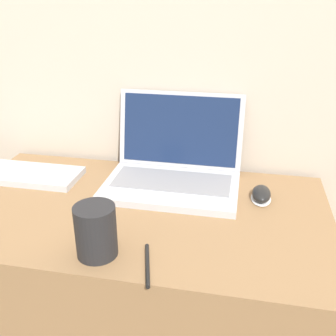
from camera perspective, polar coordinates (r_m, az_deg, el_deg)
name	(u,v)px	position (r m, az deg, el deg)	size (l,w,h in m)	color
desk	(140,310)	(1.27, -4.09, -19.92)	(1.01, 0.57, 0.72)	#936D47
laptop	(174,166)	(1.16, 0.92, 0.34)	(0.38, 0.30, 0.25)	silver
drink_cup	(96,230)	(0.86, -10.44, -8.87)	(0.09, 0.09, 0.12)	#232326
computer_mouse	(261,194)	(1.11, 13.39, -3.76)	(0.05, 0.09, 0.03)	white
external_keyboard	(17,173)	(1.30, -21.01, -0.75)	(0.39, 0.14, 0.02)	silver
pen	(147,265)	(0.84, -3.01, -13.85)	(0.04, 0.13, 0.01)	black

